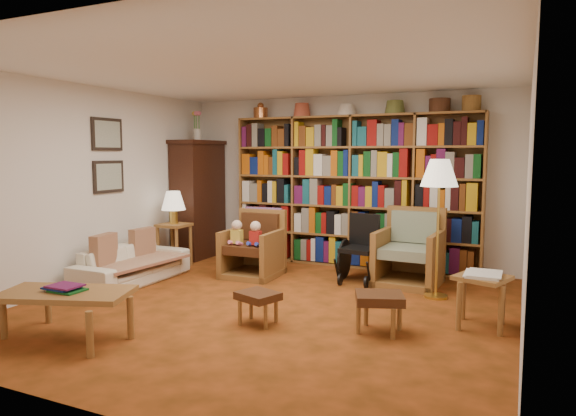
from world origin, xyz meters
The scene contains 23 objects.
floor centered at (0.00, 0.00, 0.00)m, with size 5.00×5.00×0.00m, color #9E4418.
ceiling centered at (0.00, 0.00, 2.50)m, with size 5.00×5.00×0.00m, color white.
wall_back centered at (0.00, 2.50, 1.25)m, with size 5.00×5.00×0.00m, color white.
wall_front centered at (0.00, -2.50, 1.25)m, with size 5.00×5.00×0.00m, color white.
wall_left centered at (-2.50, 0.00, 1.25)m, with size 5.00×5.00×0.00m, color white.
wall_right centered at (2.50, 0.00, 1.25)m, with size 5.00×5.00×0.00m, color white.
bookshelf centered at (0.20, 2.33, 1.17)m, with size 3.60×0.30×2.42m.
curio_cabinet centered at (-2.25, 2.00, 0.95)m, with size 0.50×0.95×2.40m.
framed_pictures centered at (-2.48, 0.30, 1.62)m, with size 0.03×0.52×0.97m.
sofa centered at (-2.05, 0.22, 0.24)m, with size 0.64×1.63×0.48m, color #ECE4C8.
sofa_throw centered at (-2.00, 0.22, 0.30)m, with size 0.70×1.31×0.04m, color beige.
cushion_left centered at (-2.18, 0.57, 0.45)m, with size 0.12×0.39×0.39m, color maroon.
cushion_right centered at (-2.18, -0.13, 0.45)m, with size 0.13×0.41×0.41m, color maroon.
side_table_lamp centered at (-2.15, 1.22, 0.46)m, with size 0.41×0.41×0.63m.
table_lamp centered at (-2.15, 1.22, 0.96)m, with size 0.35×0.35×0.48m.
armchair_leather centered at (-0.82, 1.26, 0.37)m, with size 0.73×0.78×0.90m.
armchair_sage centered at (1.19, 1.70, 0.37)m, with size 0.81×0.84×0.96m.
wheelchair centered at (0.59, 1.54, 0.40)m, with size 0.50×0.69×0.87m.
floor_lamp centered at (1.60, 1.13, 1.37)m, with size 0.42×0.42×1.59m.
side_table_papers centered at (2.15, 0.27, 0.42)m, with size 0.56×0.56×0.53m.
footstool_a centered at (0.18, -0.54, 0.26)m, with size 0.45×0.42×0.32m.
footstool_b centered at (1.31, -0.27, 0.30)m, with size 0.53×0.49×0.37m.
coffee_table centered at (-1.18, -1.61, 0.39)m, with size 1.25×0.91×0.49m.
Camera 1 is at (2.47, -4.81, 1.64)m, focal length 32.00 mm.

